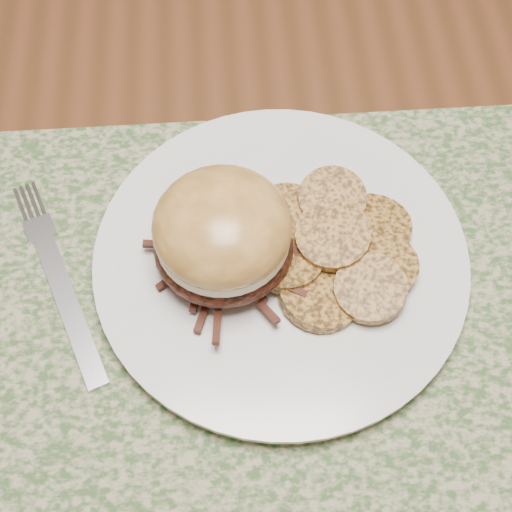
{
  "coord_description": "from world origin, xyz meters",
  "views": [
    {
      "loc": [
        0.09,
        -0.39,
        1.23
      ],
      "look_at": [
        0.11,
        -0.15,
        0.79
      ],
      "focal_mm": 50.0,
      "sensor_mm": 36.0,
      "label": 1
    }
  ],
  "objects_px": {
    "dining_table": "(128,184)",
    "pork_sandwich": "(223,235)",
    "dinner_plate": "(281,260)",
    "fork": "(58,278)"
  },
  "relations": [
    {
      "from": "dinner_plate",
      "to": "pork_sandwich",
      "type": "relative_size",
      "value": 2.58
    },
    {
      "from": "dinner_plate",
      "to": "fork",
      "type": "height_order",
      "value": "dinner_plate"
    },
    {
      "from": "dinner_plate",
      "to": "pork_sandwich",
      "type": "distance_m",
      "value": 0.06
    },
    {
      "from": "pork_sandwich",
      "to": "fork",
      "type": "height_order",
      "value": "pork_sandwich"
    },
    {
      "from": "dining_table",
      "to": "dinner_plate",
      "type": "height_order",
      "value": "dinner_plate"
    },
    {
      "from": "dinner_plate",
      "to": "fork",
      "type": "relative_size",
      "value": 1.46
    },
    {
      "from": "dining_table",
      "to": "dinner_plate",
      "type": "relative_size",
      "value": 5.77
    },
    {
      "from": "dining_table",
      "to": "pork_sandwich",
      "type": "distance_m",
      "value": 0.22
    },
    {
      "from": "dinner_plate",
      "to": "pork_sandwich",
      "type": "xyz_separation_m",
      "value": [
        -0.04,
        -0.0,
        0.04
      ]
    },
    {
      "from": "dining_table",
      "to": "fork",
      "type": "relative_size",
      "value": 8.39
    }
  ]
}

